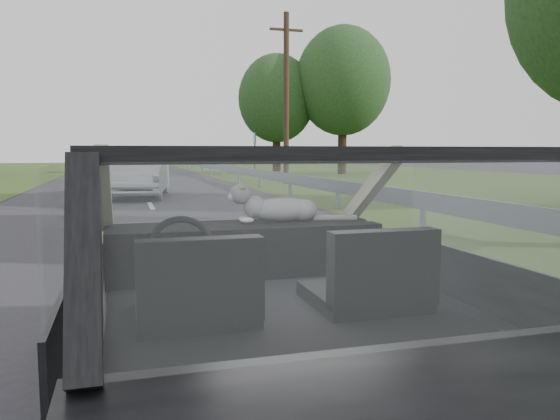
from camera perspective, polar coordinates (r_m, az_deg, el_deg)
subject_car at (r=2.71m, az=-0.89°, el=-8.95°), size 1.80×4.00×1.45m
dashboard at (r=3.27m, az=-3.77°, el=-4.07°), size 1.58×0.45×0.30m
driver_seat at (r=2.32m, az=-8.65°, el=-7.66°), size 0.50×0.72×0.42m
passenger_seat at (r=2.54m, az=9.65°, el=-6.43°), size 0.50×0.72×0.42m
steering_wheel at (r=2.91m, az=-10.26°, el=-4.04°), size 0.36×0.36×0.04m
cat at (r=3.34m, az=0.20°, el=0.20°), size 0.58×0.22×0.26m
guardrail at (r=13.50m, az=5.61°, el=2.53°), size 0.05×90.00×0.32m
other_car at (r=17.84m, az=-14.56°, el=3.84°), size 2.45×4.87×1.53m
highway_sign at (r=31.07m, az=-2.64°, el=5.81°), size 0.24×1.00×2.48m
utility_pole at (r=24.08m, az=0.66°, el=11.48°), size 0.30×0.30×7.32m
tree_2 at (r=34.87m, az=-0.36°, el=9.80°), size 4.96×4.96×7.28m
tree_3 at (r=34.64m, az=6.57°, el=11.08°), size 7.06×7.06×8.84m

